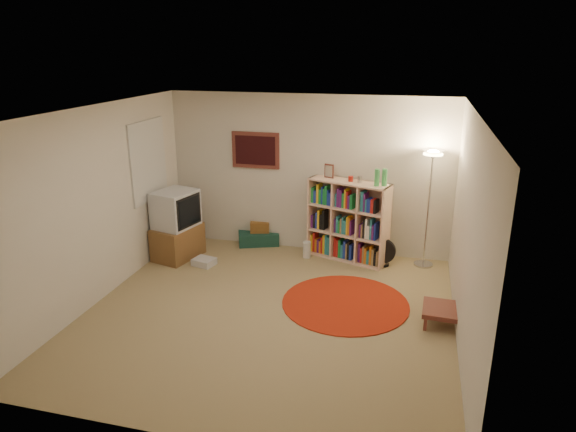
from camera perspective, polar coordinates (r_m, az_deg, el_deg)
name	(u,v)px	position (r m, az deg, el deg)	size (l,w,h in m)	color
room	(264,216)	(6.10, -2.69, -0.05)	(4.54, 4.54, 2.54)	#958057
bookshelf	(347,222)	(7.95, 6.58, -0.64)	(1.30, 0.73, 1.51)	beige
floor_lamp	(432,171)	(7.68, 15.67, 4.87)	(0.37, 0.37, 1.78)	#BBB9BE
floor_fan	(383,252)	(7.90, 10.52, -4.00)	(0.38, 0.21, 0.43)	black
tv_stand	(177,226)	(8.15, -12.24, -1.09)	(0.68, 0.85, 1.08)	brown
dvd_box	(204,262)	(7.96, -9.31, -5.04)	(0.36, 0.32, 0.10)	silver
suitcase	(258,237)	(8.69, -3.30, -2.37)	(0.77, 0.64, 0.21)	#153B31
wicker_basket	(260,227)	(8.61, -3.16, -1.17)	(0.36, 0.30, 0.18)	brown
paper_towel	(307,250)	(8.10, 2.10, -3.76)	(0.15, 0.15, 0.26)	silver
red_rug	(345,303)	(6.80, 6.38, -9.58)	(1.65, 1.65, 0.01)	maroon
side_table	(444,311)	(6.49, 16.90, -10.02)	(0.51, 0.51, 0.22)	#59241F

